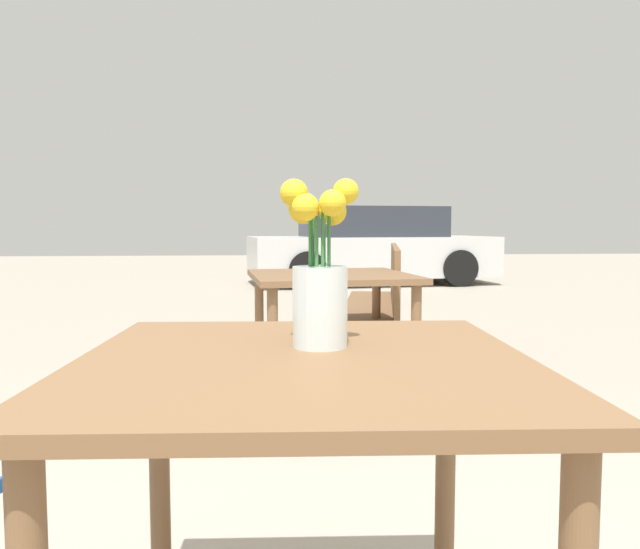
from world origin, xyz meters
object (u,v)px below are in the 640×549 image
object	(u,v)px
table_back	(331,295)
flower_vase	(319,282)
table_front	(304,413)
bench_near	(382,302)
parked_car	(371,247)

from	to	relation	value
table_back	flower_vase	bearing A→B (deg)	-96.85
table_front	bench_near	xyz separation A→B (m)	(0.74, 3.09, -0.17)
flower_vase	parked_car	world-z (taller)	parked_car
bench_near	table_back	world-z (taller)	bench_near
flower_vase	bench_near	world-z (taller)	flower_vase
flower_vase	table_back	distance (m)	2.00
table_front	table_back	size ratio (longest dim) A/B	1.01
table_front	bench_near	bearing A→B (deg)	76.54
table_front	table_back	bearing A→B (deg)	82.48
flower_vase	bench_near	bearing A→B (deg)	76.79
parked_car	table_back	bearing A→B (deg)	-101.43
flower_vase	table_back	bearing A→B (deg)	83.15
bench_near	table_back	size ratio (longest dim) A/B	1.89
parked_car	flower_vase	bearing A→B (deg)	-100.47
table_front	parked_car	xyz separation A→B (m)	(1.75, 9.38, -0.02)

